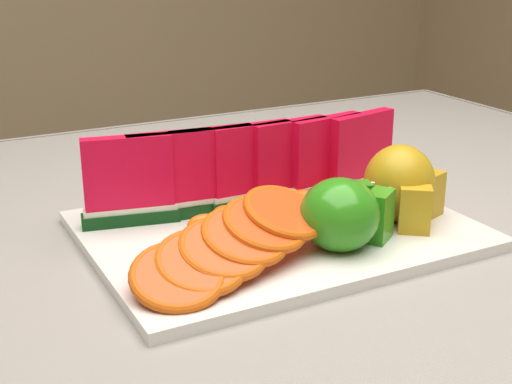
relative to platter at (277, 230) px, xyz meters
name	(u,v)px	position (x,y,z in m)	size (l,w,h in m)	color
table	(187,330)	(-0.10, 0.03, -0.11)	(1.40, 0.90, 0.75)	#522A19
tablecloth	(185,279)	(-0.10, 0.03, -0.05)	(1.53, 1.03, 0.20)	gray
platter	(277,230)	(0.00, 0.00, 0.00)	(0.40, 0.30, 0.01)	silver
apple_cluster	(344,214)	(0.03, -0.07, 0.04)	(0.11, 0.09, 0.07)	#3A9721
pear_cluster	(402,186)	(0.13, -0.05, 0.04)	(0.10, 0.11, 0.09)	#B08714
side_plate	(312,152)	(0.20, 0.24, 0.00)	(0.23, 0.23, 0.01)	silver
watermelon_row	(252,168)	(0.00, 0.06, 0.05)	(0.39, 0.07, 0.10)	#0F3A13
orange_fan_front	(234,242)	(-0.09, -0.08, 0.03)	(0.24, 0.15, 0.06)	orange
orange_fan_back	(193,184)	(-0.05, 0.12, 0.02)	(0.24, 0.10, 0.04)	orange
tangerine_segments	(279,210)	(0.01, 0.01, 0.02)	(0.21, 0.06, 0.02)	orange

